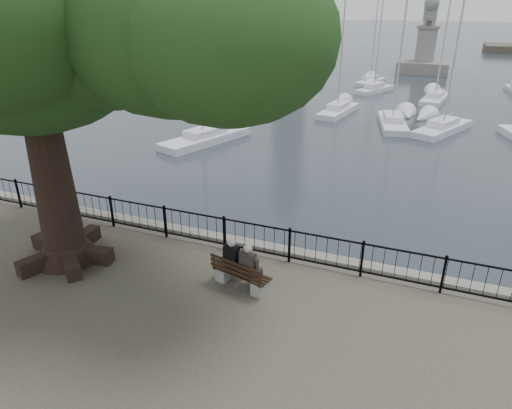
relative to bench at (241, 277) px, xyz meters
The scene contains 15 objects.
harbor 2.29m from the bench, 96.11° to the left, with size 260.00×260.00×1.20m.
railing 1.68m from the bench, 97.95° to the left, with size 22.06×0.06×1.00m.
bench is the anchor object (origin of this frame).
person_left 0.41m from the bench, 146.22° to the left, with size 0.48×0.71×1.33m.
person_right 0.42m from the bench, ahead, with size 0.48×0.71×1.33m.
tree 7.55m from the bench, behind, with size 12.19×8.51×9.95m.
lion_monument 49.12m from the bench, 87.93° to the left, with size 5.58×5.58×8.33m.
sailboat_a 16.67m from the bench, 120.68° to the left, with size 3.55×6.34×12.05m.
sailboat_b 24.80m from the bench, 96.50° to the left, with size 2.22×5.46×11.46m.
sailboat_c 22.49m from the bench, 78.39° to the left, with size 3.68×5.79×10.82m.
sailboat_e 32.71m from the bench, 113.71° to the left, with size 3.31×6.26×12.67m.
sailboat_f 32.34m from the bench, 83.39° to the left, with size 2.34×5.75×10.42m.
sailboat_h 39.19m from the bench, 93.88° to the left, with size 2.52×5.09×11.19m.
sailboat_i 34.72m from the bench, 92.70° to the left, with size 3.11×4.93×9.42m.
sailboat_j 22.43m from the bench, 86.49° to the left, with size 2.67×5.76×10.55m.
Camera 1 is at (4.23, -8.12, 6.74)m, focal length 32.00 mm.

